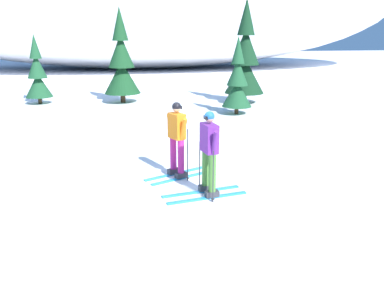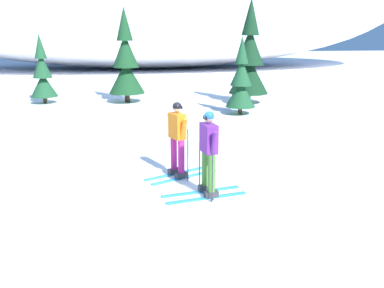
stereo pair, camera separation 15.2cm
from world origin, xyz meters
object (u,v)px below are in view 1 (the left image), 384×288
(skier_orange_jacket, at_px, (177,139))
(pine_tree_far_left, at_px, (37,75))
(pine_tree_center_left, at_px, (121,63))
(pine_tree_center_right, at_px, (237,82))
(pine_tree_far_right, at_px, (245,60))
(skier_purple_jacket, at_px, (209,152))

(skier_orange_jacket, bearing_deg, pine_tree_far_left, 115.59)
(pine_tree_center_left, bearing_deg, skier_orange_jacket, -82.88)
(pine_tree_center_right, xyz_separation_m, pine_tree_far_right, (1.04, 2.53, 0.68))
(pine_tree_center_left, bearing_deg, pine_tree_center_right, -37.73)
(pine_tree_center_right, bearing_deg, pine_tree_far_right, 67.65)
(pine_tree_far_right, bearing_deg, pine_tree_center_left, 169.36)
(skier_purple_jacket, relative_size, pine_tree_far_left, 0.56)
(skier_orange_jacket, height_order, pine_tree_center_right, pine_tree_center_right)
(pine_tree_far_left, distance_m, pine_tree_center_left, 3.92)
(skier_orange_jacket, distance_m, pine_tree_far_right, 10.55)
(pine_tree_far_right, bearing_deg, skier_orange_jacket, -114.58)
(skier_purple_jacket, height_order, pine_tree_far_right, pine_tree_far_right)
(skier_purple_jacket, bearing_deg, pine_tree_far_left, 115.31)
(pine_tree_center_right, relative_size, pine_tree_far_right, 0.66)
(skier_purple_jacket, bearing_deg, pine_tree_center_right, 70.98)
(pine_tree_far_left, distance_m, pine_tree_center_right, 9.35)
(skier_purple_jacket, relative_size, pine_tree_center_right, 0.57)
(skier_purple_jacket, distance_m, pine_tree_center_right, 8.68)
(skier_purple_jacket, height_order, pine_tree_center_left, pine_tree_center_left)
(skier_orange_jacket, relative_size, pine_tree_center_left, 0.40)
(skier_purple_jacket, bearing_deg, pine_tree_far_right, 70.19)
(skier_purple_jacket, distance_m, pine_tree_far_left, 13.33)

